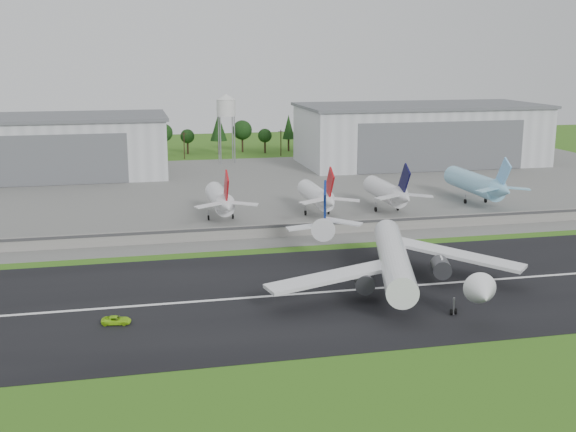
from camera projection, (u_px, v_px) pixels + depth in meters
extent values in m
plane|color=#3C6919|center=(389.00, 306.00, 136.13)|extent=(600.00, 600.00, 0.00)
cube|color=black|center=(372.00, 289.00, 145.63)|extent=(320.00, 60.00, 0.10)
cube|color=white|center=(372.00, 289.00, 145.62)|extent=(220.00, 1.00, 0.02)
cube|color=slate|center=(267.00, 190.00, 250.26)|extent=(320.00, 150.00, 0.10)
cube|color=gray|center=(315.00, 229.00, 188.06)|extent=(240.00, 0.50, 3.50)
cube|color=#38383A|center=(315.00, 224.00, 187.49)|extent=(240.00, 0.12, 0.70)
cube|color=silver|center=(38.00, 148.00, 273.54)|extent=(95.00, 42.00, 22.00)
cube|color=#595B60|center=(35.00, 118.00, 270.95)|extent=(97.00, 44.00, 1.20)
cube|color=#595B60|center=(31.00, 161.00, 253.81)|extent=(66.50, 0.30, 18.04)
cube|color=silver|center=(420.00, 135.00, 306.42)|extent=(100.00, 45.00, 24.00)
cube|color=#595B60|center=(421.00, 106.00, 303.61)|extent=(102.00, 47.00, 1.20)
cube|color=#595B60|center=(442.00, 147.00, 285.30)|extent=(70.00, 0.30, 19.68)
cylinder|color=#99999E|center=(221.00, 141.00, 305.31)|extent=(0.50, 0.50, 20.00)
cylinder|color=#99999E|center=(233.00, 139.00, 312.29)|extent=(0.50, 0.50, 20.00)
cylinder|color=silver|center=(226.00, 108.00, 305.79)|extent=(8.00, 8.00, 7.00)
cone|color=silver|center=(226.00, 97.00, 304.74)|extent=(8.40, 8.40, 2.40)
cylinder|color=white|center=(394.00, 258.00, 145.22)|extent=(18.23, 43.81, 5.80)
cone|color=white|center=(483.00, 294.00, 123.99)|extent=(7.28, 7.42, 5.80)
cone|color=white|center=(324.00, 225.00, 167.46)|extent=(7.87, 10.21, 5.51)
cube|color=navy|center=(325.00, 204.00, 165.86)|extent=(3.23, 9.28, 11.13)
cube|color=white|center=(457.00, 254.00, 150.88)|extent=(23.75, 23.60, 2.65)
cylinder|color=#333338|center=(441.00, 267.00, 147.33)|extent=(5.22, 6.36, 3.80)
cube|color=white|center=(343.00, 222.00, 169.34)|extent=(9.22, 7.76, 0.98)
cube|color=white|center=(337.00, 276.00, 136.53)|extent=(28.52, 10.86, 2.65)
cylinder|color=#333338|center=(365.00, 281.00, 138.24)|extent=(5.22, 6.36, 3.80)
cube|color=white|center=(306.00, 227.00, 164.56)|extent=(9.07, 3.40, 0.98)
cube|color=#99999E|center=(405.00, 285.00, 142.83)|extent=(18.22, 31.61, 3.20)
cylinder|color=black|center=(366.00, 283.00, 146.81)|extent=(0.82, 1.55, 1.50)
imported|color=#9FE31A|center=(116.00, 320.00, 126.58)|extent=(5.45, 3.17, 1.43)
cylinder|color=white|center=(219.00, 198.00, 206.29)|extent=(5.58, 24.00, 5.58)
cone|color=white|center=(227.00, 206.00, 191.33)|extent=(5.31, 7.00, 5.31)
cube|color=#B60E14|center=(226.00, 188.00, 190.73)|extent=(0.45, 8.59, 10.02)
cylinder|color=#99999E|center=(208.00, 215.00, 204.60)|extent=(0.32, 0.32, 3.00)
cylinder|color=#99999E|center=(233.00, 214.00, 206.09)|extent=(0.32, 0.32, 3.00)
cylinder|color=black|center=(208.00, 218.00, 204.76)|extent=(0.40, 1.40, 1.40)
cylinder|color=white|center=(315.00, 195.00, 212.40)|extent=(5.22, 24.00, 5.22)
cone|color=white|center=(330.00, 202.00, 197.44)|extent=(4.95, 7.00, 4.95)
cube|color=#AC0D13|center=(330.00, 184.00, 196.84)|extent=(0.45, 8.59, 10.02)
cylinder|color=#99999E|center=(305.00, 210.00, 210.67)|extent=(0.32, 0.32, 3.00)
cylinder|color=#99999E|center=(328.00, 209.00, 212.16)|extent=(0.32, 0.32, 3.00)
cylinder|color=black|center=(305.00, 213.00, 210.82)|extent=(0.40, 1.40, 1.40)
cylinder|color=silver|center=(385.00, 191.00, 216.98)|extent=(5.66, 24.00, 5.66)
cone|color=silver|center=(404.00, 198.00, 202.01)|extent=(5.38, 7.00, 5.38)
cube|color=#090832|center=(404.00, 181.00, 201.42)|extent=(0.45, 8.59, 10.02)
cylinder|color=#99999E|center=(376.00, 207.00, 215.29)|extent=(0.32, 0.32, 3.00)
cylinder|color=#99999E|center=(398.00, 206.00, 216.79)|extent=(0.32, 0.32, 3.00)
cylinder|color=black|center=(376.00, 209.00, 215.45)|extent=(0.40, 1.40, 1.40)
cylinder|color=#84C4E4|center=(473.00, 183.00, 228.37)|extent=(6.45, 30.00, 6.45)
cone|color=#84C4E4|center=(503.00, 190.00, 210.55)|extent=(6.13, 7.00, 6.13)
cube|color=#7BC1FD|center=(503.00, 174.00, 209.95)|extent=(0.45, 8.59, 10.02)
cylinder|color=#99999E|center=(465.00, 199.00, 226.77)|extent=(0.32, 0.32, 3.00)
cylinder|color=#99999E|center=(486.00, 198.00, 228.27)|extent=(0.32, 0.32, 3.00)
cylinder|color=black|center=(465.00, 201.00, 226.93)|extent=(0.40, 1.40, 1.40)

